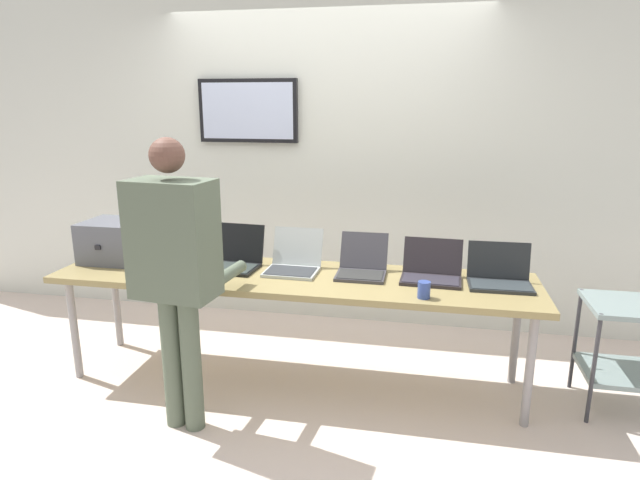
# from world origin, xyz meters

# --- Properties ---
(ground) EXTENTS (8.00, 8.00, 0.04)m
(ground) POSITION_xyz_m (0.00, 0.00, -0.02)
(ground) COLOR beige
(back_wall) EXTENTS (8.00, 0.11, 2.65)m
(back_wall) POSITION_xyz_m (-0.01, 1.13, 1.33)
(back_wall) COLOR silver
(back_wall) RESTS_ON ground
(workbench) EXTENTS (3.06, 0.70, 0.74)m
(workbench) POSITION_xyz_m (0.00, 0.00, 0.69)
(workbench) COLOR olive
(workbench) RESTS_ON ground
(equipment_box) EXTENTS (0.38, 0.38, 0.28)m
(equipment_box) POSITION_xyz_m (-1.29, 0.09, 0.88)
(equipment_box) COLOR #575A64
(equipment_box) RESTS_ON workbench
(laptop_station_0) EXTENTS (0.37, 0.28, 0.24)m
(laptop_station_0) POSITION_xyz_m (-0.88, 0.07, 0.79)
(laptop_station_0) COLOR #B1B0B3
(laptop_station_0) RESTS_ON workbench
(laptop_station_1) EXTENTS (0.39, 0.36, 0.27)m
(laptop_station_1) POSITION_xyz_m (-0.44, 0.09, 0.80)
(laptop_station_1) COLOR black
(laptop_station_1) RESTS_ON workbench
(laptop_station_2) EXTENTS (0.34, 0.36, 0.26)m
(laptop_station_2) POSITION_xyz_m (-0.01, 0.10, 0.79)
(laptop_station_2) COLOR #ADB4B2
(laptop_station_2) RESTS_ON workbench
(laptop_station_3) EXTENTS (0.31, 0.35, 0.24)m
(laptop_station_3) POSITION_xyz_m (0.43, 0.11, 0.79)
(laptop_station_3) COLOR #37363C
(laptop_station_3) RESTS_ON workbench
(laptop_station_4) EXTENTS (0.38, 0.33, 0.23)m
(laptop_station_4) POSITION_xyz_m (0.87, 0.09, 0.79)
(laptop_station_4) COLOR black
(laptop_station_4) RESTS_ON workbench
(laptop_station_5) EXTENTS (0.37, 0.28, 0.25)m
(laptop_station_5) POSITION_xyz_m (1.27, 0.06, 0.79)
(laptop_station_5) COLOR #24272A
(laptop_station_5) RESTS_ON workbench
(person) EXTENTS (0.49, 0.63, 1.64)m
(person) POSITION_xyz_m (-0.48, -0.62, 0.99)
(person) COLOR #55614F
(person) RESTS_ON ground
(coffee_mug) EXTENTS (0.07, 0.07, 0.10)m
(coffee_mug) POSITION_xyz_m (0.83, -0.25, 0.78)
(coffee_mug) COLOR #2F458F
(coffee_mug) RESTS_ON workbench
(storage_cart) EXTENTS (0.56, 0.44, 0.68)m
(storage_cart) POSITION_xyz_m (2.05, 0.05, 0.45)
(storage_cart) COLOR gray
(storage_cart) RESTS_ON ground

